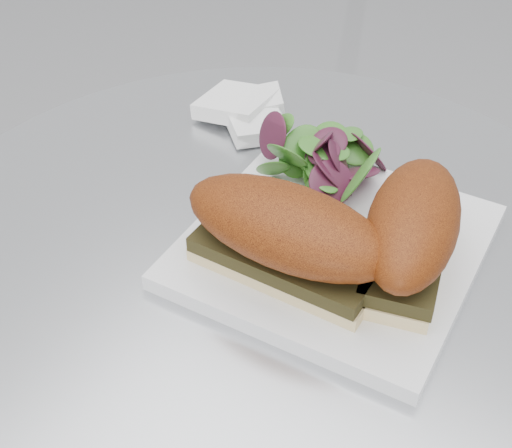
{
  "coord_description": "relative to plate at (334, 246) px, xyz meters",
  "views": [
    {
      "loc": [
        0.26,
        -0.41,
        1.17
      ],
      "look_at": [
        -0.0,
        -0.01,
        0.77
      ],
      "focal_mm": 50.0,
      "sensor_mm": 36.0,
      "label": 1
    }
  ],
  "objects": [
    {
      "name": "sandwich_right",
      "position": [
        0.07,
        0.0,
        0.05
      ],
      "size": [
        0.11,
        0.18,
        0.08
      ],
      "rotation": [
        0.0,
        0.0,
        -1.32
      ],
      "color": "#E3BB8E",
      "rests_on": "plate"
    },
    {
      "name": "napkin",
      "position": [
        -0.19,
        0.14,
        0.0
      ],
      "size": [
        0.12,
        0.12,
        0.02
      ],
      "primitive_type": null,
      "rotation": [
        0.0,
        0.0,
        -0.22
      ],
      "color": "white",
      "rests_on": "table"
    },
    {
      "name": "table",
      "position": [
        -0.06,
        -0.03,
        -0.25
      ],
      "size": [
        0.7,
        0.7,
        0.73
      ],
      "color": "silver",
      "rests_on": "ground"
    },
    {
      "name": "salad",
      "position": [
        -0.05,
        0.07,
        0.03
      ],
      "size": [
        0.11,
        0.11,
        0.05
      ],
      "primitive_type": null,
      "color": "#38842B",
      "rests_on": "plate"
    },
    {
      "name": "sandwich_left",
      "position": [
        -0.02,
        -0.06,
        0.05
      ],
      "size": [
        0.19,
        0.09,
        0.08
      ],
      "rotation": [
        0.0,
        0.0,
        0.03
      ],
      "color": "#E3BB8E",
      "rests_on": "plate"
    },
    {
      "name": "plate",
      "position": [
        0.0,
        0.0,
        0.0
      ],
      "size": [
        0.26,
        0.26,
        0.02
      ],
      "primitive_type": "cube",
      "rotation": [
        0.0,
        0.0,
        0.06
      ],
      "color": "white",
      "rests_on": "table"
    }
  ]
}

